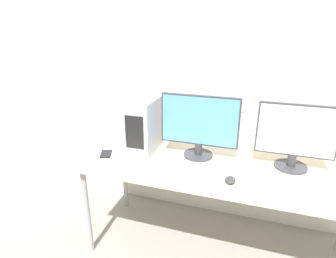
{
  "coord_description": "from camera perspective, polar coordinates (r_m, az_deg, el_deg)",
  "views": [
    {
      "loc": [
        0.2,
        -1.38,
        1.67
      ],
      "look_at": [
        -0.39,
        0.39,
        0.97
      ],
      "focal_mm": 30.0,
      "sensor_mm": 36.0,
      "label": 1
    }
  ],
  "objects": [
    {
      "name": "monitor_main",
      "position": [
        1.99,
        6.38,
        0.8
      ],
      "size": [
        0.56,
        0.22,
        0.46
      ],
      "color": "#333338",
      "rests_on": "desk"
    },
    {
      "name": "cell_phone",
      "position": [
        2.14,
        -12.47,
        -4.94
      ],
      "size": [
        0.12,
        0.15,
        0.01
      ],
      "rotation": [
        0.0,
        0.0,
        0.39
      ],
      "color": "black",
      "rests_on": "desk"
    },
    {
      "name": "keyboard",
      "position": [
        1.83,
        4.5,
        -8.91
      ],
      "size": [
        0.4,
        0.17,
        0.02
      ],
      "color": "silver",
      "rests_on": "desk"
    },
    {
      "name": "desk",
      "position": [
        2.02,
        10.51,
        -8.18
      ],
      "size": [
        2.0,
        0.78,
        0.76
      ],
      "color": "beige",
      "rests_on": "ground_plane"
    },
    {
      "name": "monitor_right_near",
      "position": [
        2.0,
        24.53,
        -1.3
      ],
      "size": [
        0.5,
        0.22,
        0.44
      ],
      "color": "#333338",
      "rests_on": "desk"
    },
    {
      "name": "paper_sheet_left",
      "position": [
        2.02,
        -8.56,
        -6.38
      ],
      "size": [
        0.28,
        0.34,
        0.0
      ],
      "rotation": [
        0.0,
        0.0,
        0.26
      ],
      "color": "white",
      "rests_on": "desk"
    },
    {
      "name": "pc_tower",
      "position": [
        2.16,
        -4.39,
        1.32
      ],
      "size": [
        0.2,
        0.45,
        0.4
      ],
      "color": "#9E9EA3",
      "rests_on": "desk"
    },
    {
      "name": "wall_back",
      "position": [
        2.32,
        13.46,
        12.13
      ],
      "size": [
        8.0,
        0.07,
        2.7
      ],
      "color": "beige",
      "rests_on": "ground_plane"
    },
    {
      "name": "mouse",
      "position": [
        1.79,
        12.53,
        -10.07
      ],
      "size": [
        0.07,
        0.09,
        0.03
      ],
      "color": "#2D2D2D",
      "rests_on": "desk"
    }
  ]
}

